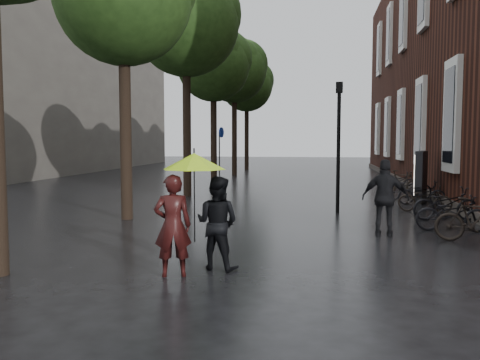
% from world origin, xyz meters
% --- Properties ---
extents(ground, '(120.00, 120.00, 0.00)m').
position_xyz_m(ground, '(0.00, 0.00, 0.00)').
color(ground, black).
extents(street_trees, '(4.33, 34.03, 8.91)m').
position_xyz_m(street_trees, '(-3.99, 15.91, 6.34)').
color(street_trees, black).
rests_on(street_trees, ground).
extents(person_burgundy, '(0.70, 0.56, 1.68)m').
position_xyz_m(person_burgundy, '(-1.13, 1.36, 0.84)').
color(person_burgundy, black).
rests_on(person_burgundy, ground).
extents(person_black, '(0.91, 0.79, 1.61)m').
position_xyz_m(person_black, '(-0.50, 1.93, 0.80)').
color(person_black, black).
rests_on(person_black, ground).
extents(lime_umbrella, '(1.06, 1.06, 1.56)m').
position_xyz_m(lime_umbrella, '(-0.82, 1.59, 1.88)').
color(lime_umbrella, black).
rests_on(lime_umbrella, ground).
extents(pedestrian_walking, '(1.10, 0.60, 1.79)m').
position_xyz_m(pedestrian_walking, '(2.75, 5.45, 0.89)').
color(pedestrian_walking, black).
rests_on(pedestrian_walking, ground).
extents(parked_bicycles, '(2.05, 11.87, 1.01)m').
position_xyz_m(parked_bicycles, '(4.60, 10.47, 0.45)').
color(parked_bicycles, black).
rests_on(parked_bicycles, ground).
extents(ad_lightbox, '(0.28, 1.22, 1.84)m').
position_xyz_m(ad_lightbox, '(4.82, 12.07, 0.92)').
color(ad_lightbox, black).
rests_on(ad_lightbox, ground).
extents(lamp_post, '(0.20, 0.20, 3.96)m').
position_xyz_m(lamp_post, '(1.83, 9.13, 2.41)').
color(lamp_post, black).
rests_on(lamp_post, ground).
extents(cycle_sign, '(0.15, 0.52, 2.86)m').
position_xyz_m(cycle_sign, '(-3.61, 18.51, 1.89)').
color(cycle_sign, '#262628').
rests_on(cycle_sign, ground).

